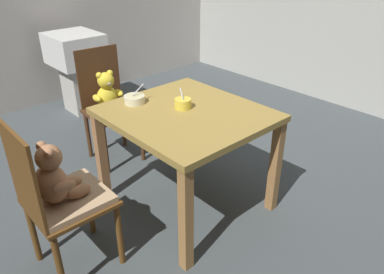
{
  "coord_description": "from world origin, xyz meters",
  "views": [
    {
      "loc": [
        1.64,
        -1.45,
        1.7
      ],
      "look_at": [
        0.0,
        0.05,
        0.52
      ],
      "focal_mm": 34.87,
      "sensor_mm": 36.0,
      "label": 1
    }
  ],
  "objects": [
    {
      "name": "sink_basin",
      "position": [
        -2.05,
        0.26,
        0.56
      ],
      "size": [
        0.56,
        0.48,
        0.85
      ],
      "color": "#B7B2A8",
      "rests_on": "ground_plane"
    },
    {
      "name": "dining_table",
      "position": [
        0.0,
        0.0,
        0.63
      ],
      "size": [
        0.98,
        0.9,
        0.73
      ],
      "color": "olive",
      "rests_on": "ground_plane"
    },
    {
      "name": "ground_plane",
      "position": [
        0.0,
        0.0,
        -0.02
      ],
      "size": [
        5.2,
        5.2,
        0.04
      ],
      "color": "#41484A"
    },
    {
      "name": "teddy_chair_near_front",
      "position": [
        -0.01,
        -0.89,
        0.54
      ],
      "size": [
        0.42,
        0.42,
        0.94
      ],
      "rotation": [
        0.0,
        0.0,
        1.56
      ],
      "color": "#5B3816",
      "rests_on": "ground_plane"
    },
    {
      "name": "porridge_bowl_yellow_center",
      "position": [
        -0.06,
        0.02,
        0.76
      ],
      "size": [
        0.12,
        0.11,
        0.12
      ],
      "color": "yellow",
      "rests_on": "dining_table"
    },
    {
      "name": "porridge_bowl_cream_near_left",
      "position": [
        -0.34,
        -0.16,
        0.76
      ],
      "size": [
        0.14,
        0.15,
        0.12
      ],
      "color": "beige",
      "rests_on": "dining_table"
    },
    {
      "name": "teddy_chair_near_left",
      "position": [
        -0.95,
        -0.03,
        0.53
      ],
      "size": [
        0.43,
        0.43,
        0.94
      ],
      "rotation": [
        0.0,
        0.0,
        -0.08
      ],
      "color": "#472B18",
      "rests_on": "ground_plane"
    }
  ]
}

